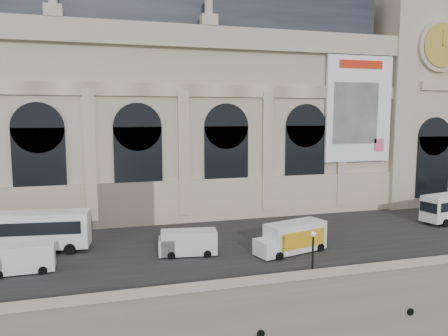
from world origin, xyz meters
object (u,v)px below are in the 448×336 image
Objects in this scene: bus_left at (17,231)px; box_truck at (292,238)px; van_b at (185,243)px; van_c at (17,259)px; lamp_right at (313,257)px.

bus_left is 24.49m from box_truck.
van_c is (-13.39, -0.67, -0.00)m from van_b.
box_truck is (22.71, -1.24, 0.23)m from van_c.
lamp_right reaches higher than bus_left.
box_truck is 7.01m from lamp_right.
bus_left reaches higher than van_b.
box_truck is at bearing -15.97° from bus_left.
van_c is at bearing -177.14° from van_b.
bus_left is 5.63m from van_c.
van_b reaches higher than van_c.
van_c is 22.74m from box_truck.
van_b is 1.03× the size of van_c.
van_c is (0.83, -5.50, -0.90)m from bus_left.
box_truck is 1.83× the size of lamp_right.
box_truck is at bearing 77.49° from lamp_right.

